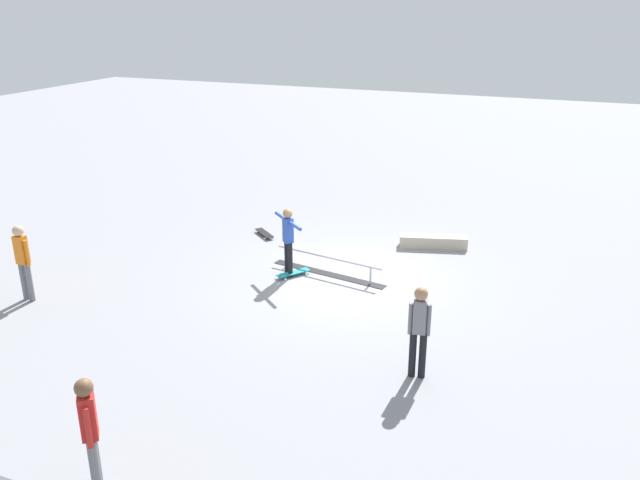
{
  "coord_description": "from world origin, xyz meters",
  "views": [
    {
      "loc": [
        -4.37,
        12.47,
        5.87
      ],
      "look_at": [
        0.44,
        0.42,
        1.0
      ],
      "focal_mm": 36.37,
      "sensor_mm": 36.0,
      "label": 1
    }
  ],
  "objects_px": {
    "skateboard_main": "(293,273)",
    "bystander_red_shirt": "(90,430)",
    "bystander_grey_shirt": "(419,327)",
    "bystander_orange_shirt": "(23,259)",
    "skate_ledge": "(433,242)",
    "loose_skateboard_black": "(264,233)",
    "skater_main": "(288,237)",
    "grind_rail": "(328,266)"
  },
  "relations": [
    {
      "from": "skate_ledge",
      "to": "skateboard_main",
      "type": "bearing_deg",
      "value": 49.25
    },
    {
      "from": "skate_ledge",
      "to": "skater_main",
      "type": "height_order",
      "value": "skater_main"
    },
    {
      "from": "grind_rail",
      "to": "bystander_grey_shirt",
      "type": "height_order",
      "value": "bystander_grey_shirt"
    },
    {
      "from": "skate_ledge",
      "to": "loose_skateboard_black",
      "type": "height_order",
      "value": "skate_ledge"
    },
    {
      "from": "bystander_orange_shirt",
      "to": "grind_rail",
      "type": "bearing_deg",
      "value": 36.41
    },
    {
      "from": "skater_main",
      "to": "skateboard_main",
      "type": "distance_m",
      "value": 0.85
    },
    {
      "from": "grind_rail",
      "to": "skate_ledge",
      "type": "relative_size",
      "value": 1.71
    },
    {
      "from": "skater_main",
      "to": "bystander_red_shirt",
      "type": "distance_m",
      "value": 7.15
    },
    {
      "from": "skate_ledge",
      "to": "bystander_grey_shirt",
      "type": "relative_size",
      "value": 1.03
    },
    {
      "from": "skateboard_main",
      "to": "bystander_grey_shirt",
      "type": "xyz_separation_m",
      "value": [
        -3.56,
        3.0,
        0.84
      ]
    },
    {
      "from": "skater_main",
      "to": "bystander_red_shirt",
      "type": "bearing_deg",
      "value": -44.55
    },
    {
      "from": "skateboard_main",
      "to": "bystander_grey_shirt",
      "type": "distance_m",
      "value": 4.73
    },
    {
      "from": "bystander_orange_shirt",
      "to": "skateboard_main",
      "type": "bearing_deg",
      "value": 37.07
    },
    {
      "from": "bystander_grey_shirt",
      "to": "bystander_orange_shirt",
      "type": "relative_size",
      "value": 0.99
    },
    {
      "from": "bystander_orange_shirt",
      "to": "bystander_red_shirt",
      "type": "bearing_deg",
      "value": -35.62
    },
    {
      "from": "skateboard_main",
      "to": "bystander_grey_shirt",
      "type": "bearing_deg",
      "value": 84.73
    },
    {
      "from": "skater_main",
      "to": "bystander_orange_shirt",
      "type": "height_order",
      "value": "bystander_orange_shirt"
    },
    {
      "from": "skateboard_main",
      "to": "bystander_orange_shirt",
      "type": "bearing_deg",
      "value": -20.64
    },
    {
      "from": "grind_rail",
      "to": "bystander_red_shirt",
      "type": "bearing_deg",
      "value": 98.17
    },
    {
      "from": "grind_rail",
      "to": "skateboard_main",
      "type": "distance_m",
      "value": 0.8
    },
    {
      "from": "skate_ledge",
      "to": "skater_main",
      "type": "xyz_separation_m",
      "value": [
        2.64,
        2.93,
        0.77
      ]
    },
    {
      "from": "skate_ledge",
      "to": "skateboard_main",
      "type": "distance_m",
      "value": 3.87
    },
    {
      "from": "skateboard_main",
      "to": "bystander_red_shirt",
      "type": "height_order",
      "value": "bystander_red_shirt"
    },
    {
      "from": "skateboard_main",
      "to": "bystander_orange_shirt",
      "type": "relative_size",
      "value": 0.47
    },
    {
      "from": "grind_rail",
      "to": "bystander_orange_shirt",
      "type": "relative_size",
      "value": 1.74
    },
    {
      "from": "skater_main",
      "to": "loose_skateboard_black",
      "type": "xyz_separation_m",
      "value": [
        1.66,
        -2.11,
        -0.84
      ]
    },
    {
      "from": "grind_rail",
      "to": "skater_main",
      "type": "relative_size",
      "value": 1.8
    },
    {
      "from": "skater_main",
      "to": "bystander_orange_shirt",
      "type": "bearing_deg",
      "value": -104.07
    },
    {
      "from": "loose_skateboard_black",
      "to": "bystander_grey_shirt",
      "type": "bearing_deg",
      "value": -3.85
    },
    {
      "from": "skateboard_main",
      "to": "grind_rail",
      "type": "bearing_deg",
      "value": 154.08
    },
    {
      "from": "bystander_grey_shirt",
      "to": "loose_skateboard_black",
      "type": "xyz_separation_m",
      "value": [
        5.33,
        -5.11,
        -0.84
      ]
    },
    {
      "from": "grind_rail",
      "to": "bystander_grey_shirt",
      "type": "bearing_deg",
      "value": 140.07
    },
    {
      "from": "skater_main",
      "to": "bystander_red_shirt",
      "type": "height_order",
      "value": "bystander_red_shirt"
    },
    {
      "from": "skateboard_main",
      "to": "loose_skateboard_black",
      "type": "relative_size",
      "value": 1.04
    },
    {
      "from": "skater_main",
      "to": "bystander_grey_shirt",
      "type": "bearing_deg",
      "value": 1.42
    },
    {
      "from": "skater_main",
      "to": "loose_skateboard_black",
      "type": "bearing_deg",
      "value": 168.94
    },
    {
      "from": "skateboard_main",
      "to": "bystander_grey_shirt",
      "type": "height_order",
      "value": "bystander_grey_shirt"
    },
    {
      "from": "skateboard_main",
      "to": "skate_ledge",
      "type": "bearing_deg",
      "value": 174.13
    },
    {
      "from": "bystander_grey_shirt",
      "to": "loose_skateboard_black",
      "type": "distance_m",
      "value": 7.44
    },
    {
      "from": "grind_rail",
      "to": "skateboard_main",
      "type": "bearing_deg",
      "value": 39.02
    },
    {
      "from": "skater_main",
      "to": "loose_skateboard_black",
      "type": "relative_size",
      "value": 2.12
    },
    {
      "from": "skater_main",
      "to": "bystander_grey_shirt",
      "type": "height_order",
      "value": "bystander_grey_shirt"
    }
  ]
}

